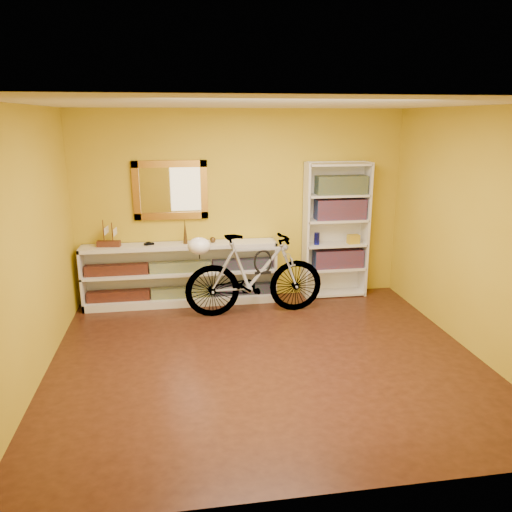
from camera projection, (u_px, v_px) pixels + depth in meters
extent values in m
cube|color=black|center=(266.00, 360.00, 5.29)|extent=(4.50, 4.00, 0.01)
cube|color=silver|center=(268.00, 103.00, 4.59)|extent=(4.50, 4.00, 0.01)
cube|color=gold|center=(241.00, 206.00, 6.85)|extent=(4.50, 0.01, 2.60)
cube|color=gold|center=(27.00, 250.00, 4.60)|extent=(0.01, 4.00, 2.60)
cube|color=gold|center=(476.00, 233.00, 5.28)|extent=(0.01, 4.00, 2.60)
cube|color=#955F1B|center=(170.00, 190.00, 6.60)|extent=(0.98, 0.06, 0.78)
cube|color=silver|center=(303.00, 276.00, 7.25)|extent=(0.09, 0.02, 0.09)
cube|color=black|center=(182.00, 292.00, 6.82)|extent=(2.50, 0.13, 0.14)
cube|color=navy|center=(181.00, 267.00, 6.73)|extent=(2.50, 0.13, 0.14)
imported|color=black|center=(149.00, 245.00, 6.60)|extent=(0.00, 0.01, 0.00)
cone|color=#4E371B|center=(185.00, 231.00, 6.63)|extent=(0.06, 0.06, 0.34)
sphere|color=#4E371B|center=(213.00, 240.00, 6.72)|extent=(0.08, 0.08, 0.08)
cube|color=maroon|center=(338.00, 258.00, 7.10)|extent=(0.70, 0.22, 0.26)
cube|color=maroon|center=(340.00, 209.00, 6.91)|extent=(0.70, 0.22, 0.28)
cube|color=navy|center=(341.00, 185.00, 6.82)|extent=(0.70, 0.22, 0.25)
cylinder|color=#151890|center=(317.00, 239.00, 6.95)|extent=(0.08, 0.08, 0.17)
cube|color=maroon|center=(323.00, 187.00, 6.82)|extent=(0.15, 0.15, 0.19)
cube|color=gold|center=(353.00, 239.00, 7.02)|extent=(0.17, 0.12, 0.12)
imported|color=silver|center=(255.00, 274.00, 6.40)|extent=(0.54, 1.85, 1.08)
ellipsoid|color=white|center=(199.00, 246.00, 6.16)|extent=(0.28, 0.27, 0.21)
torus|color=black|center=(263.00, 262.00, 6.37)|extent=(0.24, 0.03, 0.24)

